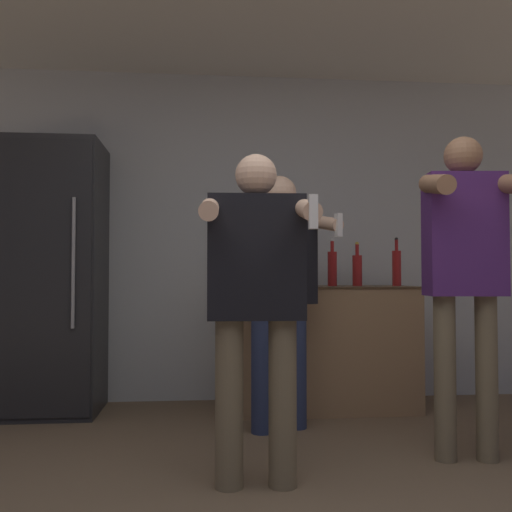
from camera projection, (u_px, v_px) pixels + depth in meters
wall_back at (240, 236)px, 4.51m from camera, size 7.00×0.06×2.55m
refrigerator at (51, 277)px, 4.03m from camera, size 0.70×0.65×1.91m
counter at (319, 346)px, 4.18m from camera, size 1.38×0.68×0.89m
bottle_dark_rum at (332, 267)px, 4.17m from camera, size 0.07×0.07×0.35m
bottle_brown_liquor at (255, 269)px, 4.12m from camera, size 0.08×0.08×0.30m
bottle_amber_bourbon at (357, 269)px, 4.19m from camera, size 0.07×0.07×0.33m
bottle_tall_gin at (397, 267)px, 4.22m from camera, size 0.07×0.07×0.36m
person_woman_foreground at (256, 290)px, 2.62m from camera, size 0.52×0.48×1.53m
person_man_side at (465, 260)px, 2.99m from camera, size 0.50×0.46×1.70m
person_spectator_back at (280, 280)px, 3.57m from camera, size 0.61×0.59×1.59m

